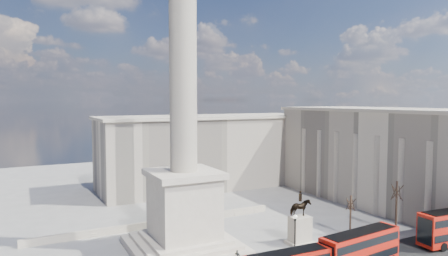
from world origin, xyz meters
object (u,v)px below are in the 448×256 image
at_px(pedestrian_walking, 394,236).
at_px(red_bus_c, 361,249).
at_px(nelsons_column, 184,155).
at_px(pedestrian_crossing, 237,256).
at_px(victorian_lamp, 295,234).
at_px(equestrian_statue, 300,226).
at_px(pedestrian_standing, 343,250).

bearing_deg(pedestrian_walking, red_bus_c, -152.58).
distance_m(nelsons_column, pedestrian_crossing, 14.61).
bearing_deg(pedestrian_walking, nelsons_column, 164.21).
distance_m(victorian_lamp, pedestrian_crossing, 7.68).
xyz_separation_m(victorian_lamp, equestrian_statue, (4.48, 4.73, -0.95)).
xyz_separation_m(red_bus_c, pedestrian_standing, (0.84, 3.80, -1.59)).
height_order(nelsons_column, equestrian_statue, nelsons_column).
xyz_separation_m(nelsons_column, pedestrian_crossing, (4.34, -6.90, -12.13)).
bearing_deg(nelsons_column, red_bus_c, -42.85).
bearing_deg(victorian_lamp, pedestrian_crossing, 154.13).
relative_size(red_bus_c, equestrian_statue, 1.54).
bearing_deg(pedestrian_standing, equestrian_statue, -76.35).
height_order(nelsons_column, red_bus_c, nelsons_column).
bearing_deg(red_bus_c, pedestrian_walking, 16.74).
distance_m(nelsons_column, victorian_lamp, 17.47).
height_order(nelsons_column, pedestrian_crossing, nelsons_column).
height_order(equestrian_statue, pedestrian_walking, equestrian_statue).
bearing_deg(nelsons_column, victorian_lamp, -42.90).
distance_m(red_bus_c, equestrian_statue, 10.07).
relative_size(pedestrian_walking, pedestrian_crossing, 0.98).
relative_size(victorian_lamp, pedestrian_standing, 3.57).
distance_m(victorian_lamp, equestrian_statue, 6.58).
relative_size(nelsons_column, victorian_lamp, 8.31).
relative_size(victorian_lamp, pedestrian_crossing, 3.81).
bearing_deg(red_bus_c, pedestrian_crossing, 139.96).
bearing_deg(pedestrian_crossing, pedestrian_standing, -139.75).
xyz_separation_m(red_bus_c, equestrian_statue, (-1.21, 9.99, 0.16)).
bearing_deg(pedestrian_standing, victorian_lamp, -17.33).
bearing_deg(pedestrian_crossing, equestrian_statue, -111.94).
height_order(victorian_lamp, equestrian_statue, equestrian_statue).
distance_m(nelsons_column, pedestrian_standing, 24.05).
distance_m(equestrian_statue, pedestrian_walking, 13.74).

